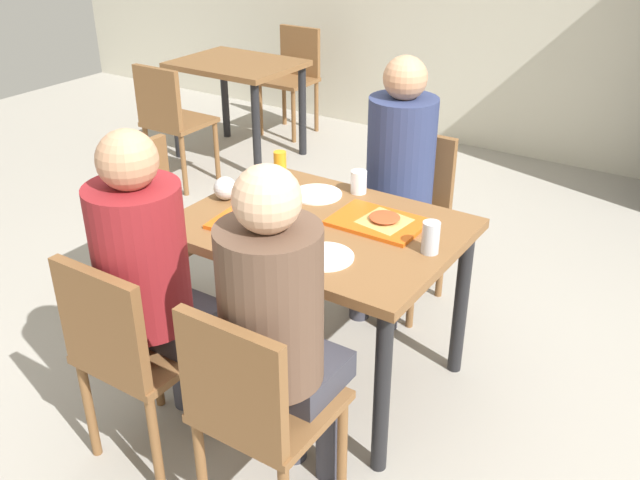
# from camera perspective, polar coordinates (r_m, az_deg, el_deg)

# --- Properties ---
(ground_plane) EXTENTS (10.00, 10.00, 0.02)m
(ground_plane) POSITION_cam_1_polar(r_m,az_deg,el_deg) (3.19, -0.00, -10.83)
(ground_plane) COLOR #9E998E
(main_table) EXTENTS (1.10, 0.82, 0.74)m
(main_table) POSITION_cam_1_polar(r_m,az_deg,el_deg) (2.83, -0.00, -0.47)
(main_table) COLOR brown
(main_table) RESTS_ON ground_plane
(chair_near_left) EXTENTS (0.40, 0.40, 0.86)m
(chair_near_left) POSITION_cam_1_polar(r_m,az_deg,el_deg) (2.55, -15.27, -8.49)
(chair_near_left) COLOR brown
(chair_near_left) RESTS_ON ground_plane
(chair_near_right) EXTENTS (0.40, 0.40, 0.86)m
(chair_near_right) POSITION_cam_1_polar(r_m,az_deg,el_deg) (2.24, -5.38, -13.33)
(chair_near_right) COLOR brown
(chair_near_right) RESTS_ON ground_plane
(chair_far_side) EXTENTS (0.40, 0.40, 0.86)m
(chair_far_side) POSITION_cam_1_polar(r_m,az_deg,el_deg) (3.51, 7.12, 2.75)
(chair_far_side) COLOR brown
(chair_far_side) RESTS_ON ground_plane
(chair_left_end) EXTENTS (0.40, 0.40, 0.86)m
(chair_left_end) POSITION_cam_1_polar(r_m,az_deg,el_deg) (3.44, -13.15, 1.62)
(chair_left_end) COLOR brown
(chair_left_end) RESTS_ON ground_plane
(person_in_red) EXTENTS (0.32, 0.42, 1.27)m
(person_in_red) POSITION_cam_1_polar(r_m,az_deg,el_deg) (2.50, -13.63, -2.39)
(person_in_red) COLOR #383842
(person_in_red) RESTS_ON ground_plane
(person_in_brown_jacket) EXTENTS (0.32, 0.42, 1.27)m
(person_in_brown_jacket) POSITION_cam_1_polar(r_m,az_deg,el_deg) (2.18, -3.38, -6.43)
(person_in_brown_jacket) COLOR #383842
(person_in_brown_jacket) RESTS_ON ground_plane
(person_far_side) EXTENTS (0.32, 0.42, 1.27)m
(person_far_side) POSITION_cam_1_polar(r_m,az_deg,el_deg) (3.30, 6.26, 5.78)
(person_far_side) COLOR #383842
(person_far_side) RESTS_ON ground_plane
(tray_red_near) EXTENTS (0.38, 0.30, 0.02)m
(tray_red_near) POSITION_cam_1_polar(r_m,az_deg,el_deg) (2.78, -4.96, 1.35)
(tray_red_near) COLOR #D85914
(tray_red_near) RESTS_ON main_table
(tray_red_far) EXTENTS (0.36, 0.26, 0.02)m
(tray_red_far) POSITION_cam_1_polar(r_m,az_deg,el_deg) (2.79, 4.71, 1.47)
(tray_red_far) COLOR #D85914
(tray_red_far) RESTS_ON main_table
(paper_plate_center) EXTENTS (0.22, 0.22, 0.01)m
(paper_plate_center) POSITION_cam_1_polar(r_m,az_deg,el_deg) (3.04, -0.27, 3.75)
(paper_plate_center) COLOR white
(paper_plate_center) RESTS_ON main_table
(paper_plate_near_edge) EXTENTS (0.22, 0.22, 0.01)m
(paper_plate_near_edge) POSITION_cam_1_polar(r_m,az_deg,el_deg) (2.54, 0.33, -1.36)
(paper_plate_near_edge) COLOR white
(paper_plate_near_edge) RESTS_ON main_table
(pizza_slice_a) EXTENTS (0.17, 0.26, 0.02)m
(pizza_slice_a) POSITION_cam_1_polar(r_m,az_deg,el_deg) (2.78, -4.82, 1.70)
(pizza_slice_a) COLOR #DBAD60
(pizza_slice_a) RESTS_ON tray_red_near
(pizza_slice_b) EXTENTS (0.25, 0.26, 0.02)m
(pizza_slice_b) POSITION_cam_1_polar(r_m,az_deg,el_deg) (2.78, 5.29, 1.73)
(pizza_slice_b) COLOR tan
(pizza_slice_b) RESTS_ON tray_red_far
(plastic_cup_a) EXTENTS (0.07, 0.07, 0.10)m
(plastic_cup_a) POSITION_cam_1_polar(r_m,az_deg,el_deg) (3.05, 3.17, 4.74)
(plastic_cup_a) COLOR white
(plastic_cup_a) RESTS_ON main_table
(plastic_cup_b) EXTENTS (0.07, 0.07, 0.10)m
(plastic_cup_b) POSITION_cam_1_polar(r_m,az_deg,el_deg) (2.50, -3.87, -0.74)
(plastic_cup_b) COLOR white
(plastic_cup_b) RESTS_ON main_table
(soda_can) EXTENTS (0.07, 0.07, 0.12)m
(soda_can) POSITION_cam_1_polar(r_m,az_deg,el_deg) (2.58, 9.00, 0.20)
(soda_can) COLOR #B7BCC6
(soda_can) RESTS_ON main_table
(condiment_bottle) EXTENTS (0.06, 0.06, 0.16)m
(condiment_bottle) POSITION_cam_1_polar(r_m,az_deg,el_deg) (3.11, -3.26, 5.80)
(condiment_bottle) COLOR orange
(condiment_bottle) RESTS_ON main_table
(foil_bundle) EXTENTS (0.10, 0.10, 0.10)m
(foil_bundle) POSITION_cam_1_polar(r_m,az_deg,el_deg) (3.01, -7.72, 4.20)
(foil_bundle) COLOR silver
(foil_bundle) RESTS_ON main_table
(background_table) EXTENTS (0.90, 0.70, 0.74)m
(background_table) POSITION_cam_1_polar(r_m,az_deg,el_deg) (5.45, -6.73, 12.94)
(background_table) COLOR brown
(background_table) RESTS_ON ground_plane
(background_chair_near) EXTENTS (0.40, 0.40, 0.86)m
(background_chair_near) POSITION_cam_1_polar(r_m,az_deg,el_deg) (4.96, -12.09, 9.79)
(background_chair_near) COLOR brown
(background_chair_near) RESTS_ON ground_plane
(background_chair_far) EXTENTS (0.40, 0.40, 0.86)m
(background_chair_far) POSITION_cam_1_polar(r_m,az_deg,el_deg) (6.03, -2.15, 13.52)
(background_chair_far) COLOR brown
(background_chair_far) RESTS_ON ground_plane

